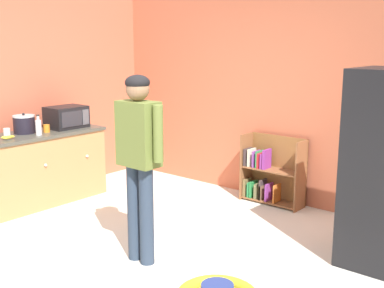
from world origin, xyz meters
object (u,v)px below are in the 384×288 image
kitchen_counter (31,169)px  orange_cup (47,128)px  microwave (66,117)px  white_cup (7,132)px  crock_pot (24,124)px  bookshelf (270,174)px  clear_bottle (38,127)px  banana_bunch (9,137)px  red_cup (74,120)px  standing_person (139,151)px

kitchen_counter → orange_cup: (0.08, 0.20, 0.50)m
microwave → white_cup: (-0.07, -0.80, -0.09)m
microwave → crock_pot: bearing=-97.8°
bookshelf → crock_pot: 3.10m
clear_bottle → white_cup: clear_bottle is taller
kitchen_counter → white_cup: size_ratio=19.83×
banana_bunch → red_cup: size_ratio=1.64×
banana_bunch → white_cup: bearing=154.5°
standing_person → banana_bunch: standing_person is taller
crock_pot → clear_bottle: 0.24m
kitchen_counter → white_cup: bearing=-104.9°
banana_bunch → crock_pot: bearing=123.2°
kitchen_counter → standing_person: (2.19, -0.26, 0.59)m
bookshelf → banana_bunch: 3.16m
kitchen_counter → bookshelf: 2.96m
microwave → orange_cup: microwave is taller
white_cup → orange_cup: bearing=72.4°
clear_bottle → microwave: bearing=107.3°
standing_person → bookshelf: bearing=89.9°
banana_bunch → white_cup: (-0.21, 0.10, 0.02)m
kitchen_counter → banana_bunch: banana_bunch is taller
standing_person → clear_bottle: 2.05m
bookshelf → white_cup: bearing=-135.3°
banana_bunch → bookshelf: bearing=48.7°
kitchen_counter → standing_person: standing_person is taller
white_cup → bookshelf: bearing=44.7°
kitchen_counter → red_cup: red_cup is taller
orange_cup → bookshelf: bearing=40.2°
bookshelf → red_cup: 2.74m
white_cup → clear_bottle: bearing=51.4°
bookshelf → orange_cup: (-2.12, -1.79, 0.58)m
crock_pot → white_cup: bearing=-87.0°
bookshelf → standing_person: 2.34m
microwave → banana_bunch: size_ratio=3.08×
crock_pot → banana_bunch: crock_pot is taller
standing_person → orange_cup: bearing=167.9°
crock_pot → orange_cup: 0.27m
red_cup → white_cup: size_ratio=1.00×
standing_person → red_cup: (-2.40, 1.08, -0.10)m
crock_pot → banana_bunch: bearing=-56.8°
bookshelf → banana_bunch: (-2.05, -2.34, 0.56)m
bookshelf → standing_person: (-0.01, -2.24, 0.68)m
red_cup → white_cup: 1.08m
microwave → banana_bunch: 0.92m
kitchen_counter → clear_bottle: 0.57m
bookshelf → red_cup: (-2.41, -1.16, 0.58)m
standing_person → white_cup: standing_person is taller
standing_person → microwave: bearing=159.7°
standing_person → crock_pot: (-2.27, 0.25, -0.03)m
red_cup → standing_person: bearing=-24.2°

